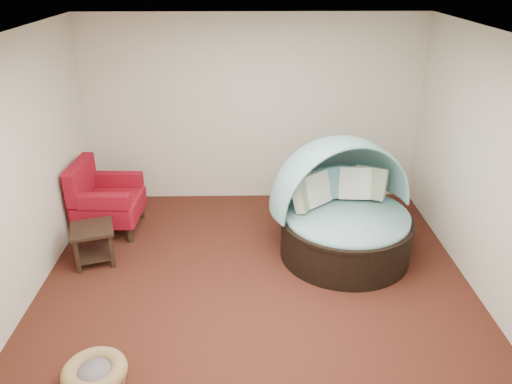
{
  "coord_description": "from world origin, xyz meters",
  "views": [
    {
      "loc": [
        -0.1,
        -4.74,
        3.45
      ],
      "look_at": [
        0.01,
        0.6,
        0.95
      ],
      "focal_mm": 35.0,
      "sensor_mm": 36.0,
      "label": 1
    }
  ],
  "objects_px": {
    "pet_basket": "(95,374)",
    "side_table": "(93,240)",
    "red_armchair": "(104,199)",
    "canopy_daybed": "(344,203)"
  },
  "relations": [
    {
      "from": "pet_basket",
      "to": "red_armchair",
      "type": "xyz_separation_m",
      "value": [
        -0.6,
        2.84,
        0.36
      ]
    },
    {
      "from": "canopy_daybed",
      "to": "pet_basket",
      "type": "height_order",
      "value": "canopy_daybed"
    },
    {
      "from": "pet_basket",
      "to": "side_table",
      "type": "bearing_deg",
      "value": 104.96
    },
    {
      "from": "pet_basket",
      "to": "side_table",
      "type": "xyz_separation_m",
      "value": [
        -0.53,
        2.0,
        0.21
      ]
    },
    {
      "from": "canopy_daybed",
      "to": "side_table",
      "type": "bearing_deg",
      "value": 165.52
    },
    {
      "from": "pet_basket",
      "to": "side_table",
      "type": "distance_m",
      "value": 2.08
    },
    {
      "from": "canopy_daybed",
      "to": "red_armchair",
      "type": "xyz_separation_m",
      "value": [
        -3.17,
        0.65,
        -0.24
      ]
    },
    {
      "from": "canopy_daybed",
      "to": "side_table",
      "type": "xyz_separation_m",
      "value": [
        -3.11,
        -0.19,
        -0.39
      ]
    },
    {
      "from": "side_table",
      "to": "red_armchair",
      "type": "bearing_deg",
      "value": 94.4
    },
    {
      "from": "red_armchair",
      "to": "canopy_daybed",
      "type": "bearing_deg",
      "value": -9.18
    }
  ]
}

